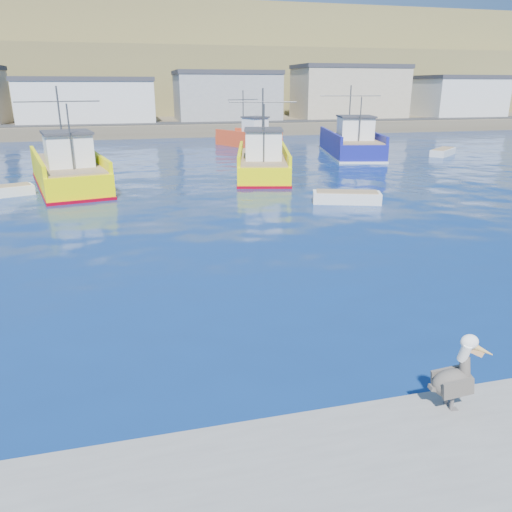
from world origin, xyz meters
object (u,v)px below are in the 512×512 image
(trawler_blue, at_px, (351,144))
(boat_orange, at_px, (250,137))
(skiff_mid, at_px, (347,198))
(pelican, at_px, (456,377))
(trawler_yellow_a, at_px, (69,171))
(skiff_far, at_px, (443,153))
(skiff_left, at_px, (1,192))
(trawler_yellow_b, at_px, (263,163))

(trawler_blue, relative_size, boat_orange, 1.51)
(skiff_mid, height_order, pelican, pelican)
(trawler_yellow_a, xyz_separation_m, skiff_far, (34.19, 7.94, -0.80))
(trawler_yellow_a, distance_m, skiff_mid, 18.73)
(skiff_mid, bearing_deg, skiff_left, 160.90)
(skiff_left, xyz_separation_m, pelican, (13.65, -26.36, 0.91))
(pelican, bearing_deg, trawler_yellow_a, 108.88)
(skiff_far, bearing_deg, skiff_mid, -136.17)
(skiff_mid, bearing_deg, pelican, -108.29)
(boat_orange, xyz_separation_m, skiff_far, (16.74, -12.08, -0.75))
(trawler_yellow_a, relative_size, skiff_far, 3.20)
(trawler_yellow_a, distance_m, pelican, 30.35)
(pelican, bearing_deg, trawler_yellow_b, 82.21)
(trawler_yellow_a, distance_m, trawler_blue, 27.51)
(trawler_blue, height_order, skiff_mid, trawler_blue)
(boat_orange, distance_m, pelican, 49.32)
(trawler_yellow_b, relative_size, skiff_left, 2.88)
(trawler_yellow_a, xyz_separation_m, trawler_yellow_b, (13.86, 0.83, -0.07))
(boat_orange, relative_size, skiff_far, 2.23)
(skiff_left, distance_m, skiff_mid, 21.23)
(skiff_left, bearing_deg, boat_orange, 46.42)
(trawler_yellow_b, relative_size, trawler_blue, 0.86)
(skiff_left, height_order, skiff_far, skiff_far)
(trawler_yellow_b, xyz_separation_m, skiff_left, (-17.69, -3.18, -0.75))
(trawler_blue, height_order, pelican, trawler_blue)
(trawler_blue, height_order, skiff_far, trawler_blue)
(trawler_yellow_a, relative_size, trawler_yellow_b, 1.11)
(trawler_yellow_b, bearing_deg, skiff_mid, -76.80)
(boat_orange, distance_m, skiff_far, 20.65)
(boat_orange, height_order, skiff_far, boat_orange)
(trawler_yellow_a, relative_size, trawler_blue, 0.95)
(skiff_left, bearing_deg, trawler_blue, 23.61)
(trawler_yellow_a, height_order, trawler_blue, trawler_blue)
(skiff_mid, xyz_separation_m, pelican, (-6.42, -19.42, 0.90))
(skiff_left, distance_m, pelican, 29.70)
(trawler_yellow_b, bearing_deg, boat_orange, 79.39)
(trawler_yellow_b, height_order, skiff_left, trawler_yellow_b)
(trawler_yellow_a, height_order, skiff_mid, trawler_yellow_a)
(skiff_mid, bearing_deg, skiff_far, 43.83)
(skiff_left, height_order, pelican, pelican)
(skiff_left, height_order, skiff_mid, skiff_mid)
(skiff_mid, bearing_deg, trawler_yellow_b, 103.20)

